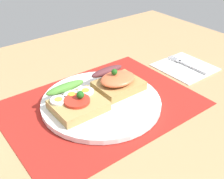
% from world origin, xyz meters
% --- Properties ---
extents(ground_plane, '(1.20, 0.90, 0.03)m').
position_xyz_m(ground_plane, '(0.00, 0.00, -0.02)').
color(ground_plane, tan).
extents(placemat, '(0.41, 0.31, 0.00)m').
position_xyz_m(placemat, '(0.00, 0.00, 0.00)').
color(placemat, '#A3211A').
rests_on(placemat, ground_plane).
extents(plate, '(0.26, 0.26, 0.01)m').
position_xyz_m(plate, '(0.00, 0.00, 0.01)').
color(plate, white).
rests_on(plate, placemat).
extents(sandwich_egg_tomato, '(0.10, 0.10, 0.04)m').
position_xyz_m(sandwich_egg_tomato, '(-0.06, 0.01, 0.03)').
color(sandwich_egg_tomato, '#A58950').
rests_on(sandwich_egg_tomato, plate).
extents(sandwich_salmon, '(0.10, 0.10, 0.05)m').
position_xyz_m(sandwich_salmon, '(0.06, 0.02, 0.03)').
color(sandwich_salmon, '#AA8348').
rests_on(sandwich_salmon, plate).
extents(napkin, '(0.13, 0.14, 0.01)m').
position_xyz_m(napkin, '(0.29, 0.01, 0.00)').
color(napkin, white).
rests_on(napkin, ground_plane).
extents(fork, '(0.02, 0.13, 0.00)m').
position_xyz_m(fork, '(0.29, 0.01, 0.01)').
color(fork, '#B7B7BC').
rests_on(fork, napkin).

